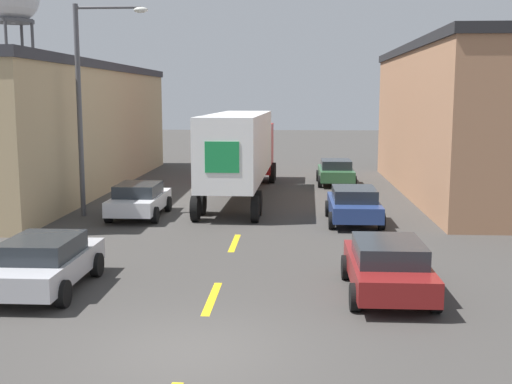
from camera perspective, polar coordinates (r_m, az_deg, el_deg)
ground_plane at (r=12.61m, az=-5.83°, el=-13.92°), size 160.00×160.00×0.00m
road_centerline at (r=15.62m, az=-3.92°, el=-9.39°), size 0.20×14.27×0.01m
warehouse_left at (r=35.85m, az=-20.20°, el=5.52°), size 10.26×24.02×6.48m
warehouse_right at (r=33.41m, az=20.84°, el=5.99°), size 9.31×19.34×7.27m
semi_truck at (r=30.52m, az=-1.28°, el=4.00°), size 2.92×14.35×4.02m
parked_car_right_mid at (r=24.72m, az=8.68°, el=-1.07°), size 2.02×4.11×1.36m
parked_car_left_far at (r=26.02m, az=-10.34°, el=-0.63°), size 2.02×4.11×1.36m
parked_car_right_near at (r=15.98m, az=11.62°, el=-6.45°), size 2.02×4.11×1.36m
parked_car_right_far at (r=35.34m, az=7.10°, el=1.84°), size 2.02×4.11×1.36m
parked_car_left_near at (r=16.84m, az=-18.27°, el=-5.94°), size 2.02×4.11×1.36m
street_lamp at (r=26.40m, az=-14.75°, el=8.37°), size 2.95×0.32×8.33m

